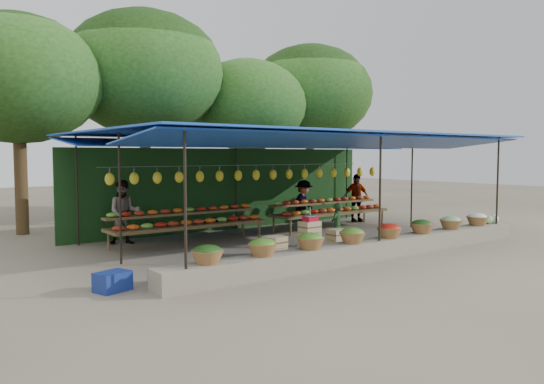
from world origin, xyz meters
TOP-DOWN VIEW (x-y plane):
  - ground at (0.00, 0.00)m, footprint 60.00×60.00m
  - stone_curb at (0.00, -2.75)m, footprint 10.60×0.55m
  - stall_canopy at (-0.00, 0.06)m, footprint 10.80×6.60m
  - produce_baskets at (-0.10, -2.75)m, footprint 8.98×0.58m
  - netting_backdrop at (0.00, 3.15)m, footprint 10.60×0.06m
  - tree_row at (0.50, 6.09)m, footprint 16.51×5.50m
  - fruit_table_left at (-2.49, 1.35)m, footprint 4.21×0.95m
  - fruit_table_right at (2.51, 1.35)m, footprint 4.21×0.95m
  - crate_counter at (-0.91, -1.55)m, footprint 2.36×0.36m
  - weighing_scale at (-0.86, -1.55)m, footprint 0.31×0.31m
  - vendor_seated at (0.48, -1.05)m, footprint 0.47×0.40m
  - customer_left at (-3.78, 2.37)m, footprint 0.98×0.88m
  - customer_mid at (1.84, 1.84)m, footprint 1.11×0.87m
  - customer_right at (4.36, 2.01)m, footprint 1.05×0.68m
  - blue_crate_front at (-4.85, -2.15)m, footprint 0.49×0.36m
  - blue_crate_back at (-5.76, -2.07)m, footprint 0.65×0.55m

SIDE VIEW (x-z plane):
  - ground at x=0.00m, z-range 0.00..0.00m
  - blue_crate_front at x=-4.85m, z-range 0.00..0.28m
  - blue_crate_back at x=-5.76m, z-range 0.00..0.33m
  - stone_curb at x=0.00m, z-range 0.00..0.40m
  - crate_counter at x=-0.91m, z-range -0.07..0.70m
  - vendor_seated at x=0.48m, z-range 0.00..1.09m
  - produce_baskets at x=-0.10m, z-range 0.40..0.73m
  - fruit_table_left at x=-2.49m, z-range 0.14..1.07m
  - fruit_table_right at x=2.51m, z-range 0.14..1.07m
  - customer_mid at x=1.84m, z-range 0.00..1.51m
  - customer_right at x=4.36m, z-range 0.00..1.65m
  - customer_left at x=-3.78m, z-range 0.00..1.65m
  - weighing_scale at x=-0.86m, z-range 0.68..1.01m
  - netting_backdrop at x=0.00m, z-range 0.00..2.50m
  - stall_canopy at x=0.00m, z-range 1.27..4.09m
  - tree_row at x=0.50m, z-range 1.14..8.26m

